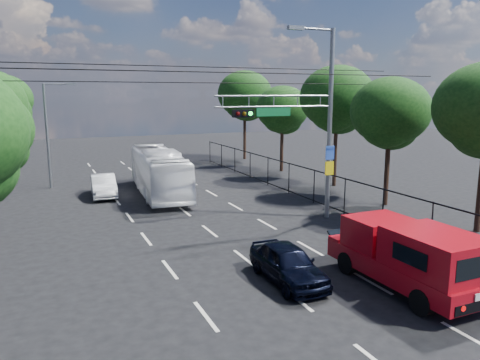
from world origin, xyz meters
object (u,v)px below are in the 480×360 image
signal_mast (309,117)px  red_pickup (408,254)px  white_van (104,186)px  white_bus (159,172)px  navy_hatchback (288,263)px

signal_mast → red_pickup: (-1.55, -8.76, -4.06)m
red_pickup → white_van: red_pickup is taller
white_bus → red_pickup: bearing=-73.1°
navy_hatchback → white_bus: bearing=93.6°
signal_mast → navy_hatchback: (-4.86, -6.70, -4.59)m
white_bus → white_van: size_ratio=2.52×
signal_mast → red_pickup: size_ratio=1.59×
white_bus → navy_hatchback: bearing=-83.2°
white_van → navy_hatchback: bearing=-72.8°
red_pickup → navy_hatchback: size_ratio=1.57×
signal_mast → navy_hatchback: 9.46m
navy_hatchback → white_van: white_van is taller
signal_mast → white_bus: signal_mast is taller
red_pickup → navy_hatchback: red_pickup is taller
navy_hatchback → signal_mast: bearing=55.6°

